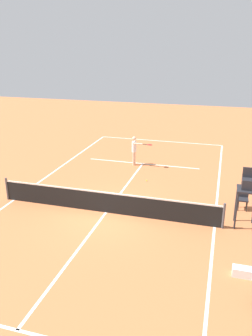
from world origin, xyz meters
The scene contains 8 objects.
ground_plane centered at (0.00, 0.00, 0.00)m, with size 60.00×60.00×0.00m, color #C66B3D.
court_lines centered at (0.00, 0.00, 0.00)m, with size 9.24×24.80×0.01m.
tennis_net centered at (0.00, 0.00, 0.50)m, with size 9.84×0.10×1.07m.
player_serving centered at (0.42, -6.46, 1.05)m, with size 1.29×0.58×1.76m.
tennis_ball centered at (-0.87, -4.05, 0.03)m, with size 0.07×0.07×0.07m, color #CCE033.
umpire_chair centered at (-5.67, -0.44, 1.61)m, with size 0.80×0.80×2.41m.
courtside_chair_mid centered at (-5.66, -2.02, 0.53)m, with size 0.44×0.46×0.95m.
equipment_bag centered at (-5.60, 2.92, 0.15)m, with size 0.76×0.32×0.30m, color white.
Camera 1 is at (-4.53, 12.52, 6.78)m, focal length 36.55 mm.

